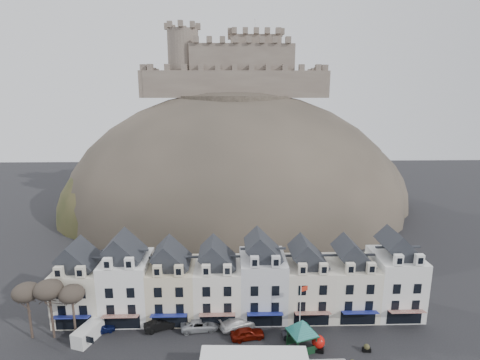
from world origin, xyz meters
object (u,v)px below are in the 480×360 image
(car_black, at_px, (161,324))
(car_charcoal, at_px, (295,334))
(red_buoy, at_px, (318,343))
(car_navy, at_px, (100,328))
(flagpole, at_px, (301,308))
(car_maroon, at_px, (247,333))
(bus_shelter, at_px, (302,327))
(car_white, at_px, (238,323))
(white_van, at_px, (88,333))
(car_silver, at_px, (200,325))

(car_black, height_order, car_charcoal, car_black)
(red_buoy, bearing_deg, car_navy, 171.44)
(flagpole, height_order, car_maroon, flagpole)
(bus_shelter, bearing_deg, red_buoy, -27.40)
(red_buoy, relative_size, car_white, 0.39)
(car_navy, xyz_separation_m, car_black, (8.53, 0.65, 0.07))
(bus_shelter, distance_m, flagpole, 2.72)
(car_black, distance_m, car_charcoal, 19.06)
(white_van, distance_m, car_maroon, 21.84)
(car_white, bearing_deg, flagpole, -129.51)
(car_charcoal, bearing_deg, flagpole, -89.10)
(car_white, distance_m, car_maroon, 2.73)
(red_buoy, bearing_deg, car_charcoal, 134.04)
(car_silver, bearing_deg, flagpole, -105.95)
(car_silver, bearing_deg, white_van, 90.23)
(flagpole, height_order, car_charcoal, flagpole)
(car_navy, xyz_separation_m, car_maroon, (20.80, -1.85, 0.08))
(car_navy, xyz_separation_m, car_white, (19.60, 0.60, 0.08))
(white_van, distance_m, car_navy, 1.88)
(flagpole, height_order, car_silver, flagpole)
(car_silver, distance_m, car_charcoal, 13.52)
(car_charcoal, bearing_deg, car_white, 64.49)
(white_van, height_order, car_maroon, white_van)
(car_black, bearing_deg, flagpole, -119.66)
(white_van, height_order, car_white, white_van)
(flagpole, distance_m, car_white, 9.55)
(car_navy, distance_m, car_maroon, 20.88)
(red_buoy, distance_m, white_van, 31.18)
(red_buoy, distance_m, car_white, 11.59)
(car_black, height_order, car_silver, car_black)
(red_buoy, bearing_deg, car_black, 166.48)
(flagpole, height_order, car_white, flagpole)
(car_charcoal, bearing_deg, white_van, 81.25)
(bus_shelter, xyz_separation_m, car_charcoal, (-0.44, 2.34, -2.72))
(white_van, distance_m, car_white, 20.75)
(red_buoy, bearing_deg, flagpole, 124.71)
(bus_shelter, distance_m, white_van, 29.12)
(bus_shelter, distance_m, red_buoy, 3.11)
(flagpole, bearing_deg, car_navy, 176.44)
(car_black, relative_size, car_maroon, 1.02)
(car_charcoal, bearing_deg, car_silver, 72.21)
(car_white, xyz_separation_m, car_charcoal, (7.83, -2.45, -0.18))
(bus_shelter, distance_m, car_silver, 14.75)
(flagpole, height_order, car_black, flagpole)
(red_buoy, relative_size, car_silver, 0.39)
(white_van, bearing_deg, car_navy, 75.19)
(white_van, bearing_deg, bus_shelter, 14.04)
(red_buoy, distance_m, car_charcoal, 3.73)
(red_buoy, relative_size, white_van, 0.43)
(car_white, bearing_deg, white_van, 71.87)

